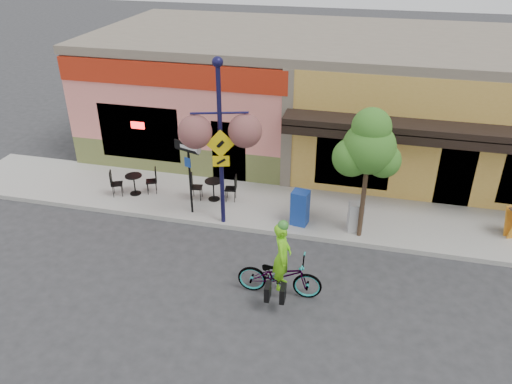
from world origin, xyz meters
TOP-DOWN VIEW (x-y plane):
  - ground at (0.00, 0.00)m, footprint 90.00×90.00m
  - sidewalk at (0.00, 2.00)m, footprint 24.00×3.00m
  - curb at (0.00, 0.55)m, footprint 24.00×0.12m
  - building at (0.00, 7.50)m, footprint 18.20×8.20m
  - bicycle at (-0.12, -2.01)m, footprint 2.12×0.82m
  - cyclist_rider at (-0.07, -2.01)m, footprint 0.45×0.67m
  - lamp_post at (-2.40, 0.69)m, footprint 1.71×1.07m
  - one_way_sign at (-3.50, 0.98)m, footprint 0.93×0.50m
  - cafe_set_left at (-5.77, 1.66)m, footprint 1.66×1.28m
  - cafe_set_right at (-3.09, 1.92)m, footprint 1.59×0.96m
  - newspaper_box_blue at (-0.13, 1.12)m, footprint 0.55×0.50m
  - newspaper_box_grey at (1.51, 1.14)m, footprint 0.48×0.45m
  - street_tree at (1.66, 0.90)m, footprint 2.02×2.02m

SIDE VIEW (x-z plane):
  - ground at x=0.00m, z-range 0.00..0.00m
  - sidewalk at x=0.00m, z-range 0.00..0.15m
  - curb at x=0.00m, z-range 0.00..0.15m
  - bicycle at x=-0.12m, z-range 0.00..1.10m
  - cafe_set_left at x=-5.77m, z-range 0.15..1.04m
  - newspaper_box_grey at x=1.51m, z-range 0.15..1.04m
  - cafe_set_right at x=-3.09m, z-range 0.15..1.05m
  - newspaper_box_blue at x=-0.13m, z-range 0.15..1.23m
  - cyclist_rider at x=-0.07m, z-range 0.00..1.78m
  - one_way_sign at x=-3.50m, z-range 0.15..2.54m
  - street_tree at x=1.66m, z-range 0.15..4.06m
  - building at x=0.00m, z-range 0.00..4.50m
  - lamp_post at x=-2.40m, z-range 0.15..5.15m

